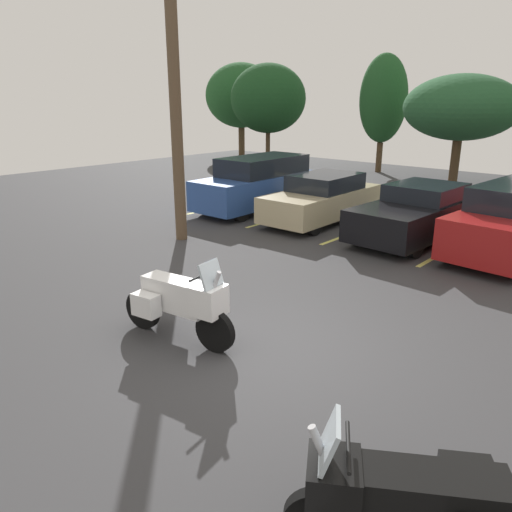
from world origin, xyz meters
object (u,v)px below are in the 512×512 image
Objects in this scene: motorcycle_second at (415,501)px; car_blue at (258,183)px; motorcycle_touring at (180,301)px; car_black at (418,213)px; car_champagne at (322,199)px; utility_pole at (174,84)px.

car_blue reaches higher than motorcycle_second.
motorcycle_second is at bearing -16.49° from motorcycle_touring.
car_champagne is at bearing -179.29° from car_black.
car_champagne reaches higher than motorcycle_touring.
car_blue is 1.08× the size of car_champagne.
utility_pole is at bearing -111.87° from car_champagne.
motorcycle_touring is 0.45× the size of car_blue.
car_black is at bearing 0.71° from car_champagne.
motorcycle_touring is 9.97m from car_blue.
car_champagne is (-7.47, 9.57, 0.09)m from motorcycle_second.
motorcycle_second is at bearing -29.77° from utility_pole.
motorcycle_second is at bearing -65.64° from car_black.
car_blue is 1.05× the size of car_black.
utility_pole is at bearing 140.00° from motorcycle_touring.
motorcycle_touring is at bearing -70.29° from car_champagne.
motorcycle_second is 10.55m from car_black.
motorcycle_touring reaches higher than motorcycle_second.
motorcycle_touring is 0.48× the size of car_champagne.
utility_pole is at bearing -138.15° from car_black.
car_black is (-4.35, 9.61, 0.09)m from motorcycle_second.
motorcycle_touring is 8.74m from car_champagne.
car_blue is (-5.64, 8.21, 0.23)m from motorcycle_touring.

